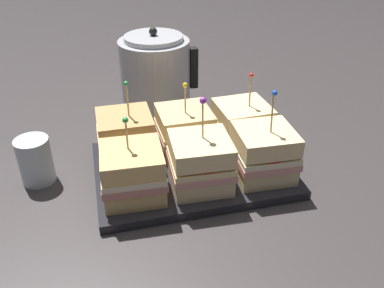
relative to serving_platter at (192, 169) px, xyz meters
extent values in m
plane|color=#383333|center=(0.00, 0.00, -0.01)|extent=(6.00, 6.00, 0.00)
cube|color=#232328|center=(0.00, 0.00, 0.00)|extent=(0.38, 0.27, 0.01)
cube|color=#232328|center=(0.00, 0.00, 0.01)|extent=(0.38, 0.27, 0.01)
cube|color=tan|center=(-0.12, -0.06, 0.03)|extent=(0.11, 0.11, 0.03)
cube|color=tan|center=(-0.12, -0.06, 0.05)|extent=(0.11, 0.11, 0.01)
cube|color=beige|center=(-0.12, -0.06, 0.06)|extent=(0.11, 0.11, 0.01)
cube|color=#E0B771|center=(-0.12, -0.06, 0.08)|extent=(0.11, 0.11, 0.03)
cylinder|color=tan|center=(-0.13, -0.05, 0.12)|extent=(0.00, 0.01, 0.07)
sphere|color=green|center=(-0.13, -0.05, 0.15)|extent=(0.01, 0.01, 0.01)
cube|color=beige|center=(0.00, -0.06, 0.03)|extent=(0.11, 0.11, 0.03)
cube|color=tan|center=(0.00, -0.06, 0.05)|extent=(0.11, 0.11, 0.01)
cube|color=beige|center=(0.00, -0.06, 0.06)|extent=(0.11, 0.11, 0.01)
cylinder|color=red|center=(0.00, -0.08, 0.07)|extent=(0.06, 0.06, 0.00)
cube|color=beige|center=(0.00, -0.06, 0.09)|extent=(0.11, 0.11, 0.03)
cylinder|color=tan|center=(0.01, -0.05, 0.13)|extent=(0.00, 0.01, 0.08)
sphere|color=purple|center=(0.01, -0.05, 0.17)|extent=(0.01, 0.01, 0.01)
cube|color=beige|center=(0.12, -0.06, 0.03)|extent=(0.11, 0.11, 0.03)
cube|color=tan|center=(0.12, -0.06, 0.05)|extent=(0.11, 0.11, 0.01)
cube|color=beige|center=(0.12, -0.06, 0.06)|extent=(0.11, 0.11, 0.01)
cylinder|color=red|center=(0.12, -0.08, 0.07)|extent=(0.07, 0.07, 0.00)
cube|color=beige|center=(0.12, -0.06, 0.09)|extent=(0.11, 0.11, 0.03)
cylinder|color=tan|center=(0.13, -0.06, 0.14)|extent=(0.00, 0.01, 0.09)
sphere|color=blue|center=(0.13, -0.06, 0.18)|extent=(0.01, 0.01, 0.01)
cube|color=tan|center=(-0.12, 0.06, 0.03)|extent=(0.10, 0.10, 0.03)
cube|color=#B26B60|center=(-0.12, 0.06, 0.05)|extent=(0.11, 0.11, 0.01)
cube|color=beige|center=(-0.12, 0.06, 0.06)|extent=(0.11, 0.11, 0.01)
cylinder|color=red|center=(-0.12, 0.05, 0.07)|extent=(0.07, 0.07, 0.00)
cube|color=tan|center=(-0.12, 0.06, 0.09)|extent=(0.10, 0.10, 0.03)
cylinder|color=tan|center=(-0.11, 0.06, 0.13)|extent=(0.00, 0.01, 0.08)
sphere|color=green|center=(-0.11, 0.06, 0.17)|extent=(0.01, 0.01, 0.01)
cube|color=#DBB77A|center=(0.00, 0.06, 0.03)|extent=(0.11, 0.11, 0.03)
cube|color=tan|center=(0.00, 0.06, 0.05)|extent=(0.11, 0.11, 0.01)
cube|color=beige|center=(0.00, 0.06, 0.06)|extent=(0.11, 0.11, 0.01)
cube|color=#E8C281|center=(0.00, 0.06, 0.08)|extent=(0.11, 0.11, 0.03)
cylinder|color=tan|center=(0.00, 0.05, 0.12)|extent=(0.00, 0.00, 0.07)
sphere|color=yellow|center=(0.00, 0.05, 0.16)|extent=(0.01, 0.01, 0.01)
cube|color=beige|center=(0.12, 0.06, 0.03)|extent=(0.11, 0.11, 0.03)
cube|color=tan|center=(0.12, 0.06, 0.05)|extent=(0.11, 0.11, 0.01)
cube|color=beige|center=(0.12, 0.06, 0.06)|extent=(0.11, 0.11, 0.01)
cube|color=beige|center=(0.12, 0.06, 0.08)|extent=(0.11, 0.11, 0.03)
cylinder|color=tan|center=(0.13, 0.05, 0.13)|extent=(0.00, 0.01, 0.08)
sphere|color=red|center=(0.13, 0.05, 0.17)|extent=(0.01, 0.01, 0.01)
cylinder|color=#B7BABF|center=(-0.02, 0.32, 0.08)|extent=(0.18, 0.18, 0.17)
cylinder|color=#B7BABF|center=(-0.02, 0.32, 0.17)|extent=(0.14, 0.14, 0.01)
sphere|color=black|center=(-0.02, 0.32, 0.19)|extent=(0.02, 0.02, 0.02)
cube|color=black|center=(0.08, 0.32, 0.09)|extent=(0.02, 0.02, 0.10)
cylinder|color=silver|center=(-0.29, 0.05, 0.04)|extent=(0.06, 0.06, 0.09)
camera|label=1|loc=(-0.16, -0.64, 0.46)|focal=38.00mm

